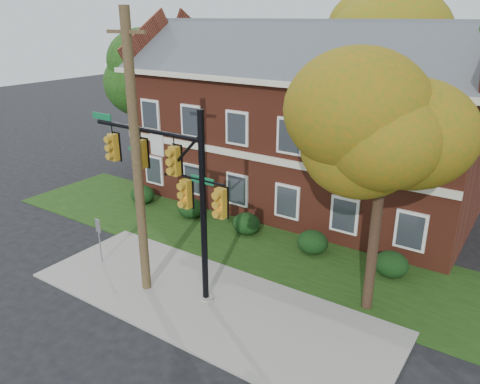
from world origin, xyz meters
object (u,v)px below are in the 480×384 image
Objects in this scene: tree_left_rear at (152,72)px; hedge_far_left at (142,195)px; hedge_right at (312,242)px; tree_far_rear at (381,34)px; hedge_far_right at (391,264)px; tree_near_right at (393,129)px; sign_post at (99,234)px; traffic_signal at (175,182)px; apartment_building at (301,114)px; hedge_center at (246,224)px; utility_pole at (137,160)px; hedge_left at (191,208)px.

hedge_far_left is at bearing -56.58° from tree_left_rear.
tree_far_rear is (-2.16, 13.09, 8.32)m from hedge_right.
tree_near_right is (0.22, -2.83, 6.14)m from hedge_far_right.
hedge_far_left is 0.68× the size of sign_post.
traffic_signal reaches higher than hedge_right.
hedge_far_left is (-7.00, -5.25, -4.46)m from apartment_building.
tree_left_rear is 12.95m from sign_post.
hedge_center is 0.14× the size of utility_pole.
tree_left_rear is (-16.95, 6.97, 0.01)m from tree_near_right.
hedge_right is 0.16× the size of tree_near_right.
hedge_left is at bearing 111.55° from utility_pole.
utility_pole reaches higher than tree_left_rear.
apartment_building is 10.97m from tree_near_right.
apartment_building is at bearing 123.67° from hedge_right.
traffic_signal is at bearing 9.47° from sign_post.
sign_post is at bearing -164.00° from tree_near_right.
hedge_center is 7.00m from hedge_far_right.
hedge_far_left is 7.00m from hedge_center.
sign_post is at bearing -139.83° from hedge_right.
tree_left_rear reaches higher than hedge_far_left.
hedge_center is 7.83m from utility_pole.
tree_left_rear reaches higher than traffic_signal.
apartment_building is 1.83× the size of utility_pole.
tree_near_right is (7.22, -8.09, 1.68)m from apartment_building.
utility_pole is at bearing -122.56° from hedge_right.
utility_pole reaches higher than apartment_building.
tree_left_rear is at bearing 162.63° from hedge_right.
hedge_far_left is 0.12× the size of tree_far_rear.
tree_far_rear is (8.34, 13.09, 8.32)m from hedge_far_left.
apartment_building is at bearing 83.47° from utility_pole.
tree_left_rear is at bearing 126.65° from sign_post.
utility_pole is at bearing -48.41° from tree_left_rear.
hedge_far_left is at bearing 180.00° from hedge_center.
sign_post is at bearing -174.46° from traffic_signal.
utility_pole is (9.23, -10.40, -1.48)m from tree_left_rear.
tree_near_right is at bearing 20.84° from sign_post.
tree_near_right reaches higher than hedge_center.
hedge_center is 6.83m from traffic_signal.
utility_pole is (-1.84, -19.36, -3.64)m from tree_far_rear.
tree_far_rear is at bearing 69.71° from hedge_left.
apartment_building is at bearing 90.00° from hedge_center.
apartment_building is 13.43× the size of hedge_far_left.
hedge_right is at bearing 0.00° from hedge_left.
sign_post is at bearing -150.63° from hedge_far_right.
hedge_right is (10.50, 0.00, 0.00)m from hedge_far_left.
tree_near_right is at bearing -69.73° from tree_far_rear.
hedge_far_right is 16.51m from tree_far_rear.
hedge_center is (7.00, 0.00, 0.00)m from hedge_far_left.
tree_left_rear is (-9.73, -1.12, 1.69)m from apartment_building.
hedge_center is at bearing 64.20° from sign_post.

